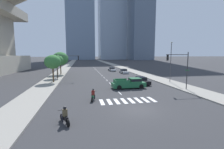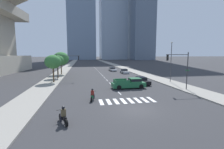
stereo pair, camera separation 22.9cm
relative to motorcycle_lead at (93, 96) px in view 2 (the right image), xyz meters
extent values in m
plane|color=#333335|center=(4.09, -4.30, -0.58)|extent=(800.00, 800.00, 0.00)
cube|color=gray|center=(15.81, 25.70, -0.51)|extent=(4.00, 260.00, 0.15)
cube|color=gray|center=(-7.63, 25.70, -0.51)|extent=(4.00, 260.00, 0.15)
cube|color=silver|center=(0.94, -0.94, -0.58)|extent=(0.45, 2.36, 0.01)
cube|color=silver|center=(1.84, -0.94, -0.58)|extent=(0.45, 2.36, 0.01)
cube|color=silver|center=(2.74, -0.94, -0.58)|extent=(0.45, 2.36, 0.01)
cube|color=silver|center=(3.64, -0.94, -0.58)|extent=(0.45, 2.36, 0.01)
cube|color=silver|center=(4.54, -0.94, -0.58)|extent=(0.45, 2.36, 0.01)
cube|color=silver|center=(5.44, -0.94, -0.58)|extent=(0.45, 2.36, 0.01)
cube|color=silver|center=(6.34, -0.94, -0.58)|extent=(0.45, 2.36, 0.01)
cube|color=silver|center=(7.24, -0.94, -0.58)|extent=(0.45, 2.36, 0.01)
cube|color=silver|center=(4.09, 3.06, -0.58)|extent=(0.14, 2.00, 0.01)
cube|color=silver|center=(4.09, 7.06, -0.58)|extent=(0.14, 2.00, 0.01)
cube|color=silver|center=(4.09, 11.06, -0.58)|extent=(0.14, 2.00, 0.01)
cube|color=silver|center=(4.09, 15.06, -0.58)|extent=(0.14, 2.00, 0.01)
cube|color=silver|center=(4.09, 19.06, -0.58)|extent=(0.14, 2.00, 0.01)
cube|color=silver|center=(4.09, 23.06, -0.58)|extent=(0.14, 2.00, 0.01)
cube|color=silver|center=(4.09, 27.06, -0.58)|extent=(0.14, 2.00, 0.01)
cube|color=silver|center=(4.09, 31.06, -0.58)|extent=(0.14, 2.00, 0.01)
cube|color=silver|center=(4.09, 35.06, -0.58)|extent=(0.14, 2.00, 0.01)
cube|color=silver|center=(4.09, 39.06, -0.58)|extent=(0.14, 2.00, 0.01)
cube|color=silver|center=(4.09, 43.06, -0.58)|extent=(0.14, 2.00, 0.01)
cube|color=silver|center=(4.09, 47.06, -0.58)|extent=(0.14, 2.00, 0.01)
cube|color=silver|center=(4.09, 51.06, -0.58)|extent=(0.14, 2.00, 0.01)
cylinder|color=black|center=(0.20, 0.81, -0.28)|extent=(0.26, 0.61, 0.60)
cylinder|color=black|center=(-0.20, -0.78, -0.28)|extent=(0.26, 0.61, 0.60)
cube|color=#1E6038|center=(0.00, 0.01, -0.06)|extent=(0.53, 1.33, 0.32)
cylinder|color=#B2B2B7|center=(0.18, 0.72, 0.02)|extent=(0.14, 0.32, 0.67)
cylinder|color=black|center=(0.19, 0.76, 0.39)|extent=(0.69, 0.21, 0.04)
cube|color=maroon|center=(-0.02, -0.08, 0.37)|extent=(0.41, 0.32, 0.55)
sphere|color=black|center=(-0.02, -0.08, 0.78)|extent=(0.26, 0.26, 0.26)
cylinder|color=black|center=(-0.17, 0.06, -0.11)|extent=(0.15, 0.15, 0.55)
cylinder|color=black|center=(0.18, -0.03, -0.11)|extent=(0.15, 0.15, 0.55)
cylinder|color=black|center=(-3.09, -5.69, -0.28)|extent=(0.35, 0.60, 0.60)
cylinder|color=black|center=(-2.49, -7.01, -0.28)|extent=(0.35, 0.60, 0.60)
cube|color=black|center=(-2.79, -6.35, -0.06)|extent=(0.68, 1.15, 0.32)
cylinder|color=#B2B2B7|center=(-3.05, -5.78, 0.02)|extent=(0.18, 0.31, 0.67)
cylinder|color=black|center=(-3.07, -5.73, 0.39)|extent=(0.65, 0.32, 0.04)
cube|color=brown|center=(-2.75, -6.44, 0.37)|extent=(0.43, 0.37, 0.55)
sphere|color=black|center=(-2.75, -6.44, 0.78)|extent=(0.26, 0.26, 0.26)
cylinder|color=black|center=(-2.95, -6.42, -0.11)|extent=(0.16, 0.16, 0.55)
cylinder|color=black|center=(-2.63, -6.28, -0.11)|extent=(0.16, 0.16, 0.55)
cube|color=#1E6038|center=(6.35, 6.16, 0.01)|extent=(5.60, 2.16, 0.75)
cube|color=#1E6038|center=(7.45, 6.20, 0.74)|extent=(1.83, 1.87, 0.70)
cube|color=black|center=(7.45, 6.20, 0.82)|extent=(1.85, 1.91, 0.39)
cube|color=#1E6038|center=(5.10, 7.06, 0.66)|extent=(2.32, 0.16, 0.55)
cube|color=#1E6038|center=(5.16, 5.17, 0.66)|extent=(2.32, 0.16, 0.55)
cube|color=#1E6038|center=(3.97, 6.07, 0.66)|extent=(0.15, 1.89, 0.55)
cylinder|color=black|center=(8.19, 7.10, -0.20)|extent=(0.77, 0.29, 0.76)
cylinder|color=black|center=(8.26, 5.34, -0.20)|extent=(0.77, 0.29, 0.76)
cylinder|color=black|center=(4.44, 6.97, -0.20)|extent=(0.77, 0.29, 0.76)
cylinder|color=black|center=(4.50, 5.21, -0.20)|extent=(0.77, 0.29, 0.76)
cube|color=black|center=(9.89, 9.36, -0.10)|extent=(1.91, 4.68, 0.64)
cube|color=black|center=(9.88, 9.59, 0.49)|extent=(1.60, 2.13, 0.55)
cylinder|color=black|center=(10.73, 7.82, -0.26)|extent=(0.25, 0.65, 0.64)
cylinder|color=black|center=(9.18, 7.76, -0.26)|extent=(0.25, 0.65, 0.64)
cylinder|color=black|center=(10.60, 10.95, -0.26)|extent=(0.25, 0.65, 0.64)
cylinder|color=black|center=(9.05, 10.89, -0.26)|extent=(0.25, 0.65, 0.64)
cube|color=#B7BABF|center=(8.94, 34.30, -0.14)|extent=(1.99, 4.75, 0.57)
cube|color=black|center=(8.92, 34.53, 0.41)|extent=(1.64, 2.18, 0.52)
cylinder|color=black|center=(9.80, 32.76, -0.26)|extent=(0.26, 0.65, 0.64)
cylinder|color=black|center=(8.25, 32.68, -0.26)|extent=(0.26, 0.65, 0.64)
cylinder|color=black|center=(9.62, 35.93, -0.26)|extent=(0.26, 0.65, 0.64)
cylinder|color=black|center=(8.07, 35.84, -0.26)|extent=(0.26, 0.65, 0.64)
cube|color=#B7BABF|center=(11.21, 27.10, -0.13)|extent=(1.88, 4.37, 0.58)
cube|color=black|center=(11.21, 27.32, 0.43)|extent=(1.61, 1.99, 0.55)
cylinder|color=black|center=(12.05, 25.65, -0.26)|extent=(0.24, 0.65, 0.64)
cylinder|color=black|center=(10.46, 25.61, -0.26)|extent=(0.24, 0.65, 0.64)
cylinder|color=black|center=(11.97, 28.60, -0.26)|extent=(0.24, 0.65, 0.64)
cylinder|color=black|center=(10.38, 28.55, -0.26)|extent=(0.24, 0.65, 0.64)
cylinder|color=#333335|center=(14.91, 3.07, 2.48)|extent=(0.14, 0.14, 5.82)
cylinder|color=#333335|center=(13.07, 3.07, 4.99)|extent=(3.68, 0.10, 0.10)
cube|color=black|center=(11.48, 3.07, 4.54)|extent=(0.20, 0.28, 0.90)
sphere|color=red|center=(11.48, 3.07, 4.84)|extent=(0.18, 0.18, 0.18)
sphere|color=orange|center=(11.48, 3.07, 4.54)|extent=(0.18, 0.18, 0.18)
sphere|color=green|center=(11.48, 3.07, 4.24)|extent=(0.18, 0.18, 0.18)
cube|color=#19662D|center=(14.91, 3.07, 2.57)|extent=(0.60, 0.04, 0.18)
cylinder|color=#333335|center=(-6.43, 16.76, 2.34)|extent=(0.14, 0.14, 5.54)
cylinder|color=#333335|center=(-4.03, 16.76, 4.71)|extent=(4.79, 0.10, 0.10)
cube|color=black|center=(-1.89, 16.76, 4.26)|extent=(0.20, 0.28, 0.90)
sphere|color=red|center=(-1.89, 16.76, 4.56)|extent=(0.18, 0.18, 0.18)
sphere|color=orange|center=(-1.89, 16.76, 4.26)|extent=(0.18, 0.18, 0.18)
sphere|color=green|center=(-1.89, 16.76, 3.96)|extent=(0.18, 0.18, 0.18)
cube|color=#19662D|center=(-6.43, 16.76, 2.57)|extent=(0.60, 0.04, 0.18)
cylinder|color=#3F3F42|center=(16.11, 9.93, 3.41)|extent=(0.12, 0.12, 7.69)
ellipsoid|color=beige|center=(16.11, 9.93, 7.35)|extent=(0.50, 0.24, 0.20)
cylinder|color=#4C3823|center=(-6.83, 14.14, 0.93)|extent=(0.28, 0.28, 2.72)
ellipsoid|color=#387538|center=(-6.83, 14.14, 3.56)|extent=(3.19, 3.19, 2.71)
cylinder|color=#4C3823|center=(-6.83, 20.19, 1.04)|extent=(0.28, 0.28, 2.94)
ellipsoid|color=#387538|center=(-6.83, 20.19, 3.66)|extent=(2.88, 2.88, 2.45)
cylinder|color=#4C3823|center=(-6.83, 26.74, 0.87)|extent=(0.28, 0.28, 2.60)
ellipsoid|color=#387538|center=(-6.83, 26.74, 3.87)|extent=(4.24, 4.24, 3.60)
cube|color=#8C9EB2|center=(33.70, 163.81, 56.81)|extent=(28.45, 23.43, 114.79)
camera|label=1|loc=(-1.41, -19.45, 5.02)|focal=26.03mm
camera|label=2|loc=(-1.19, -19.49, 5.02)|focal=26.03mm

